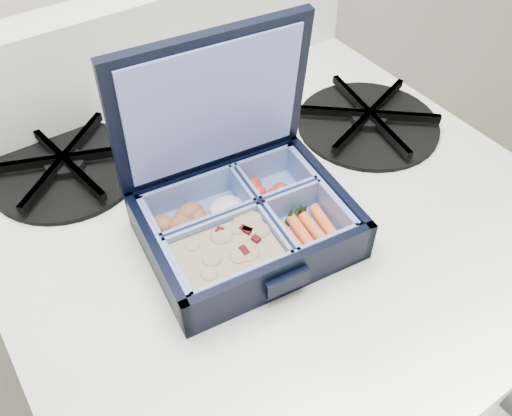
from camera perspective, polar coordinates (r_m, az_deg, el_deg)
stove at (r=0.98m, az=0.74°, el=-17.84°), size 0.59×0.59×0.89m
bento_box at (r=0.55m, az=-1.00°, el=-1.77°), size 0.22×0.18×0.05m
burner_grate at (r=0.72m, az=11.80°, el=9.31°), size 0.23×0.23×0.03m
burner_grate_rear at (r=0.68m, az=-19.43°, el=4.35°), size 0.23×0.23×0.02m
fork at (r=0.66m, az=-5.18°, el=5.05°), size 0.14×0.14×0.01m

